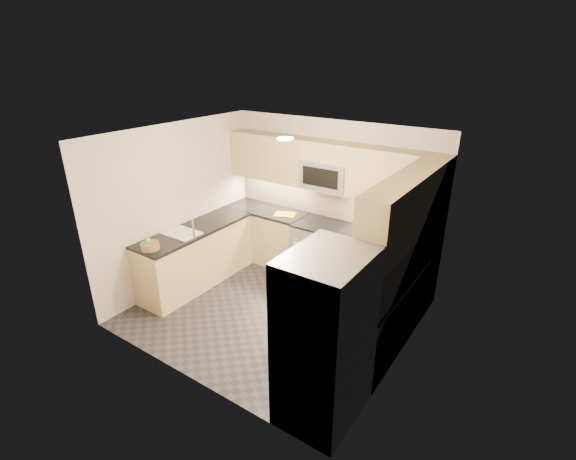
% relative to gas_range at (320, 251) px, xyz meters
% --- Properties ---
extents(floor, '(3.60, 3.20, 0.00)m').
position_rel_gas_range_xyz_m(floor, '(0.00, -1.28, -0.46)').
color(floor, black).
rests_on(floor, ground).
extents(ceiling, '(3.60, 3.20, 0.02)m').
position_rel_gas_range_xyz_m(ceiling, '(0.00, -1.28, 2.04)').
color(ceiling, beige).
rests_on(ceiling, wall_back).
extents(wall_back, '(3.60, 0.02, 2.50)m').
position_rel_gas_range_xyz_m(wall_back, '(0.00, 0.32, 0.79)').
color(wall_back, beige).
rests_on(wall_back, floor).
extents(wall_front, '(3.60, 0.02, 2.50)m').
position_rel_gas_range_xyz_m(wall_front, '(0.00, -2.88, 0.79)').
color(wall_front, beige).
rests_on(wall_front, floor).
extents(wall_left, '(0.02, 3.20, 2.50)m').
position_rel_gas_range_xyz_m(wall_left, '(-1.80, -1.28, 0.79)').
color(wall_left, beige).
rests_on(wall_left, floor).
extents(wall_right, '(0.02, 3.20, 2.50)m').
position_rel_gas_range_xyz_m(wall_right, '(1.80, -1.28, 0.79)').
color(wall_right, beige).
rests_on(wall_right, floor).
extents(base_cab_back_left, '(1.42, 0.60, 0.90)m').
position_rel_gas_range_xyz_m(base_cab_back_left, '(-1.09, 0.02, -0.01)').
color(base_cab_back_left, tan).
rests_on(base_cab_back_left, floor).
extents(base_cab_back_right, '(1.42, 0.60, 0.90)m').
position_rel_gas_range_xyz_m(base_cab_back_right, '(1.09, 0.02, -0.01)').
color(base_cab_back_right, tan).
rests_on(base_cab_back_right, floor).
extents(base_cab_right, '(0.60, 1.70, 0.90)m').
position_rel_gas_range_xyz_m(base_cab_right, '(1.50, -1.12, -0.01)').
color(base_cab_right, tan).
rests_on(base_cab_right, floor).
extents(base_cab_peninsula, '(0.60, 2.00, 0.90)m').
position_rel_gas_range_xyz_m(base_cab_peninsula, '(-1.50, -1.28, -0.01)').
color(base_cab_peninsula, tan).
rests_on(base_cab_peninsula, floor).
extents(countertop_back_left, '(1.42, 0.63, 0.04)m').
position_rel_gas_range_xyz_m(countertop_back_left, '(-1.09, 0.02, 0.47)').
color(countertop_back_left, black).
rests_on(countertop_back_left, base_cab_back_left).
extents(countertop_back_right, '(1.42, 0.63, 0.04)m').
position_rel_gas_range_xyz_m(countertop_back_right, '(1.09, 0.02, 0.47)').
color(countertop_back_right, black).
rests_on(countertop_back_right, base_cab_back_right).
extents(countertop_right, '(0.63, 1.70, 0.04)m').
position_rel_gas_range_xyz_m(countertop_right, '(1.50, -1.12, 0.47)').
color(countertop_right, black).
rests_on(countertop_right, base_cab_right).
extents(countertop_peninsula, '(0.63, 2.00, 0.04)m').
position_rel_gas_range_xyz_m(countertop_peninsula, '(-1.50, -1.28, 0.47)').
color(countertop_peninsula, black).
rests_on(countertop_peninsula, base_cab_peninsula).
extents(upper_cab_back, '(3.60, 0.35, 0.75)m').
position_rel_gas_range_xyz_m(upper_cab_back, '(0.00, 0.15, 1.37)').
color(upper_cab_back, tan).
rests_on(upper_cab_back, wall_back).
extents(upper_cab_right, '(0.35, 1.95, 0.75)m').
position_rel_gas_range_xyz_m(upper_cab_right, '(1.62, -1.00, 1.37)').
color(upper_cab_right, tan).
rests_on(upper_cab_right, wall_right).
extents(backsplash_back, '(3.60, 0.01, 0.51)m').
position_rel_gas_range_xyz_m(backsplash_back, '(0.00, 0.32, 0.74)').
color(backsplash_back, tan).
rests_on(backsplash_back, wall_back).
extents(backsplash_right, '(0.01, 2.30, 0.51)m').
position_rel_gas_range_xyz_m(backsplash_right, '(1.80, -0.82, 0.74)').
color(backsplash_right, tan).
rests_on(backsplash_right, wall_right).
extents(gas_range, '(0.76, 0.65, 0.91)m').
position_rel_gas_range_xyz_m(gas_range, '(0.00, 0.00, 0.00)').
color(gas_range, '#919498').
rests_on(gas_range, floor).
extents(range_cooktop, '(0.76, 0.65, 0.03)m').
position_rel_gas_range_xyz_m(range_cooktop, '(0.00, 0.00, 0.46)').
color(range_cooktop, black).
rests_on(range_cooktop, gas_range).
extents(oven_door_glass, '(0.62, 0.02, 0.45)m').
position_rel_gas_range_xyz_m(oven_door_glass, '(0.00, -0.33, -0.01)').
color(oven_door_glass, black).
rests_on(oven_door_glass, gas_range).
extents(oven_handle, '(0.60, 0.02, 0.02)m').
position_rel_gas_range_xyz_m(oven_handle, '(0.00, -0.35, 0.26)').
color(oven_handle, '#B2B5BA').
rests_on(oven_handle, gas_range).
extents(microwave, '(0.76, 0.40, 0.40)m').
position_rel_gas_range_xyz_m(microwave, '(0.00, 0.12, 1.24)').
color(microwave, '#979A9F').
rests_on(microwave, upper_cab_back).
extents(microwave_door, '(0.60, 0.01, 0.28)m').
position_rel_gas_range_xyz_m(microwave_door, '(0.00, -0.08, 1.24)').
color(microwave_door, black).
rests_on(microwave_door, microwave).
extents(refrigerator, '(0.70, 0.90, 1.80)m').
position_rel_gas_range_xyz_m(refrigerator, '(1.45, -2.43, 0.45)').
color(refrigerator, '#9B9EA2').
rests_on(refrigerator, floor).
extents(fridge_handle_left, '(0.02, 0.02, 1.20)m').
position_rel_gas_range_xyz_m(fridge_handle_left, '(1.08, -2.61, 0.49)').
color(fridge_handle_left, '#B2B5BA').
rests_on(fridge_handle_left, refrigerator).
extents(fridge_handle_right, '(0.02, 0.02, 1.20)m').
position_rel_gas_range_xyz_m(fridge_handle_right, '(1.08, -2.25, 0.49)').
color(fridge_handle_right, '#B2B5BA').
rests_on(fridge_handle_right, refrigerator).
extents(sink_basin, '(0.52, 0.38, 0.16)m').
position_rel_gas_range_xyz_m(sink_basin, '(-1.50, -1.53, 0.42)').
color(sink_basin, white).
rests_on(sink_basin, base_cab_peninsula).
extents(faucet, '(0.03, 0.03, 0.28)m').
position_rel_gas_range_xyz_m(faucet, '(-1.24, -1.53, 0.62)').
color(faucet, silver).
rests_on(faucet, countertop_peninsula).
extents(utensil_bowl, '(0.37, 0.37, 0.16)m').
position_rel_gas_range_xyz_m(utensil_bowl, '(1.65, -0.10, 0.57)').
color(utensil_bowl, '#55AE4A').
rests_on(utensil_bowl, countertop_back_right).
extents(cutting_board, '(0.41, 0.35, 0.01)m').
position_rel_gas_range_xyz_m(cutting_board, '(-0.68, -0.01, 0.49)').
color(cutting_board, orange).
rests_on(cutting_board, countertop_back_left).
extents(fruit_basket, '(0.30, 0.30, 0.09)m').
position_rel_gas_range_xyz_m(fruit_basket, '(-1.46, -2.13, 0.53)').
color(fruit_basket, '#956B45').
rests_on(fruit_basket, countertop_peninsula).
extents(fruit_apple, '(0.06, 0.06, 0.06)m').
position_rel_gas_range_xyz_m(fruit_apple, '(-1.54, -2.09, 0.60)').
color(fruit_apple, red).
rests_on(fruit_apple, fruit_basket).
extents(fruit_pear, '(0.08, 0.08, 0.08)m').
position_rel_gas_range_xyz_m(fruit_pear, '(-1.50, -2.13, 0.60)').
color(fruit_pear, '#53C153').
rests_on(fruit_pear, fruit_basket).
extents(dish_towel_check, '(0.16, 0.02, 0.29)m').
position_rel_gas_range_xyz_m(dish_towel_check, '(-0.22, -0.37, 0.10)').
color(dish_towel_check, white).
rests_on(dish_towel_check, oven_handle).
extents(dish_towel_blue, '(0.20, 0.03, 0.38)m').
position_rel_gas_range_xyz_m(dish_towel_blue, '(0.08, -0.37, 0.10)').
color(dish_towel_blue, '#38589B').
rests_on(dish_towel_blue, oven_handle).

